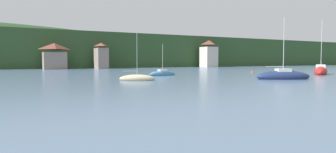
% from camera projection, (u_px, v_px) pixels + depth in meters
% --- Properties ---
extents(shore_building_west, '(6.86, 5.82, 7.92)m').
position_uv_depth(shore_building_west, '(55.00, 56.00, 87.64)').
color(shore_building_west, gray).
rests_on(shore_building_west, ground_plane).
extents(shore_building_westcentral, '(3.64, 6.03, 8.40)m').
position_uv_depth(shore_building_westcentral, '(101.00, 56.00, 94.46)').
color(shore_building_westcentral, gray).
rests_on(shore_building_westcentral, ground_plane).
extents(shore_building_central, '(5.58, 5.57, 10.61)m').
position_uv_depth(shore_building_central, '(209.00, 54.00, 114.44)').
color(shore_building_central, beige).
rests_on(shore_building_central, ground_plane).
extents(sailboat_far_0, '(8.19, 6.37, 11.06)m').
position_uv_depth(sailboat_far_0, '(321.00, 71.00, 55.68)').
color(sailboat_far_0, red).
rests_on(sailboat_far_0, ground_plane).
extents(sailboat_mid_1, '(8.05, 5.38, 9.35)m').
position_uv_depth(sailboat_mid_1, '(283.00, 76.00, 41.59)').
color(sailboat_mid_1, navy).
rests_on(sailboat_mid_1, ground_plane).
extents(sailboat_far_3, '(5.51, 2.09, 5.90)m').
position_uv_depth(sailboat_far_3, '(163.00, 74.00, 51.37)').
color(sailboat_far_3, teal).
rests_on(sailboat_far_3, ground_plane).
extents(sailboat_far_5, '(4.94, 3.49, 6.83)m').
position_uv_depth(sailboat_far_5, '(137.00, 79.00, 39.03)').
color(sailboat_far_5, '#CCBC8E').
rests_on(sailboat_far_5, ground_plane).
extents(mooring_buoy_near, '(0.57, 0.57, 0.57)m').
position_uv_depth(mooring_buoy_near, '(252.00, 72.00, 64.30)').
color(mooring_buoy_near, red).
rests_on(mooring_buoy_near, ground_plane).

